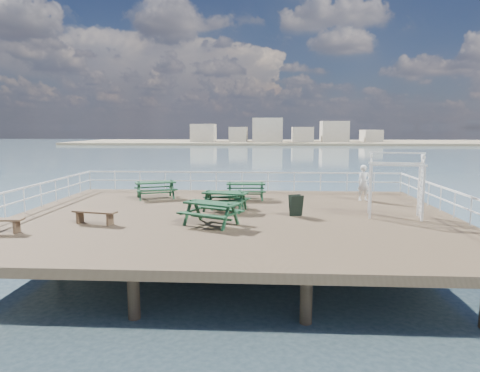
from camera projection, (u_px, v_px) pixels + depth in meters
name	position (u px, v px, depth m)	size (l,w,h in m)	color
ground	(233.00, 219.00, 17.61)	(18.00, 14.00, 0.30)	brown
sea_backdrop	(297.00, 139.00, 149.52)	(300.00, 300.00, 9.20)	#405C6B
railing	(236.00, 186.00, 20.01)	(17.77, 13.76, 1.10)	silver
picnic_table_a	(155.00, 186.00, 21.68)	(2.44, 2.23, 0.96)	#13351F
picnic_table_b	(225.00, 197.00, 18.43)	(2.19, 1.92, 0.92)	#13351F
picnic_table_c	(246.00, 187.00, 21.38)	(2.01, 1.65, 0.93)	#13351F
picnic_table_d	(211.00, 209.00, 15.69)	(2.47, 2.29, 0.96)	#13351F
picnic_table_e	(225.00, 196.00, 19.10)	(2.07, 1.87, 0.83)	#13351F
flat_bench_near	(95.00, 214.00, 15.91)	(1.76, 0.77, 0.49)	brown
trellis_arbor	(395.00, 189.00, 17.03)	(2.27, 1.50, 2.61)	silver
sandwich_board	(296.00, 206.00, 17.33)	(0.63, 0.54, 0.87)	black
person	(364.00, 183.00, 21.01)	(0.64, 0.42, 1.75)	silver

